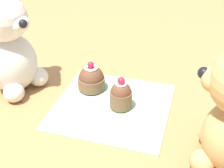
# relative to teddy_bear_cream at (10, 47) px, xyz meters

# --- Properties ---
(ground_plane) EXTENTS (4.00, 4.00, 0.00)m
(ground_plane) POSITION_rel_teddy_bear_cream_xyz_m (-0.01, -0.22, -0.10)
(ground_plane) COLOR #9E7042
(knitted_placemat) EXTENTS (0.22, 0.23, 0.01)m
(knitted_placemat) POSITION_rel_teddy_bear_cream_xyz_m (-0.01, -0.22, -0.10)
(knitted_placemat) COLOR #8EBC99
(knitted_placemat) RESTS_ON ground_plane
(teddy_bear_cream) EXTENTS (0.14, 0.13, 0.22)m
(teddy_bear_cream) POSITION_rel_teddy_bear_cream_xyz_m (0.00, 0.00, 0.00)
(teddy_bear_cream) COLOR silver
(teddy_bear_cream) RESTS_ON ground_plane
(cupcake_near_cream_bear) EXTENTS (0.06, 0.06, 0.07)m
(cupcake_near_cream_bear) POSITION_rel_teddy_bear_cream_xyz_m (0.04, -0.16, -0.08)
(cupcake_near_cream_bear) COLOR brown
(cupcake_near_cream_bear) RESTS_ON knitted_placemat
(cupcake_near_tan_bear) EXTENTS (0.04, 0.04, 0.07)m
(cupcake_near_tan_bear) POSITION_rel_teddy_bear_cream_xyz_m (-0.00, -0.24, -0.07)
(cupcake_near_tan_bear) COLOR brown
(cupcake_near_tan_bear) RESTS_ON knitted_placemat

